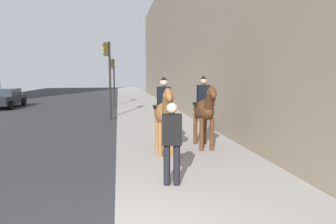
{
  "coord_description": "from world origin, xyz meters",
  "views": [
    {
      "loc": [
        -3.63,
        -0.1,
        2.34
      ],
      "look_at": [
        4.0,
        -1.39,
        1.4
      ],
      "focal_mm": 31.31,
      "sensor_mm": 36.0,
      "label": 1
    }
  ],
  "objects_px": {
    "mounted_horse_far": "(204,109)",
    "traffic_light_far_curb": "(113,75)",
    "traffic_light_near_curb": "(108,68)",
    "pedestrian_greeting": "(172,138)",
    "mounted_horse_near": "(164,112)",
    "car_near_lane": "(4,98)"
  },
  "relations": [
    {
      "from": "mounted_horse_far",
      "to": "traffic_light_near_curb",
      "type": "xyz_separation_m",
      "value": [
        7.5,
        3.13,
        1.44
      ]
    },
    {
      "from": "pedestrian_greeting",
      "to": "car_near_lane",
      "type": "bearing_deg",
      "value": 37.71
    },
    {
      "from": "mounted_horse_near",
      "to": "pedestrian_greeting",
      "type": "relative_size",
      "value": 1.31
    },
    {
      "from": "mounted_horse_near",
      "to": "mounted_horse_far",
      "type": "xyz_separation_m",
      "value": [
        0.45,
        -1.32,
        0.03
      ]
    },
    {
      "from": "pedestrian_greeting",
      "to": "traffic_light_far_curb",
      "type": "relative_size",
      "value": 0.46
    },
    {
      "from": "mounted_horse_near",
      "to": "mounted_horse_far",
      "type": "bearing_deg",
      "value": 110.53
    },
    {
      "from": "traffic_light_far_curb",
      "to": "mounted_horse_near",
      "type": "bearing_deg",
      "value": -173.55
    },
    {
      "from": "traffic_light_near_curb",
      "to": "pedestrian_greeting",
      "type": "bearing_deg",
      "value": -171.52
    },
    {
      "from": "mounted_horse_far",
      "to": "pedestrian_greeting",
      "type": "height_order",
      "value": "mounted_horse_far"
    },
    {
      "from": "pedestrian_greeting",
      "to": "mounted_horse_far",
      "type": "bearing_deg",
      "value": -17.99
    },
    {
      "from": "mounted_horse_far",
      "to": "traffic_light_far_curb",
      "type": "xyz_separation_m",
      "value": [
        14.58,
        3.02,
        1.14
      ]
    },
    {
      "from": "mounted_horse_near",
      "to": "pedestrian_greeting",
      "type": "height_order",
      "value": "mounted_horse_near"
    },
    {
      "from": "mounted_horse_far",
      "to": "traffic_light_near_curb",
      "type": "height_order",
      "value": "traffic_light_near_curb"
    },
    {
      "from": "car_near_lane",
      "to": "traffic_light_far_curb",
      "type": "relative_size",
      "value": 1.22
    },
    {
      "from": "pedestrian_greeting",
      "to": "car_near_lane",
      "type": "height_order",
      "value": "pedestrian_greeting"
    },
    {
      "from": "mounted_horse_far",
      "to": "pedestrian_greeting",
      "type": "xyz_separation_m",
      "value": [
        -2.98,
        1.57,
        -0.26
      ]
    },
    {
      "from": "pedestrian_greeting",
      "to": "mounted_horse_near",
      "type": "bearing_deg",
      "value": 4.24
    },
    {
      "from": "pedestrian_greeting",
      "to": "traffic_light_near_curb",
      "type": "xyz_separation_m",
      "value": [
        10.48,
        1.56,
        1.69
      ]
    },
    {
      "from": "car_near_lane",
      "to": "traffic_light_near_curb",
      "type": "distance_m",
      "value": 10.94
    },
    {
      "from": "mounted_horse_far",
      "to": "pedestrian_greeting",
      "type": "relative_size",
      "value": 1.32
    },
    {
      "from": "car_near_lane",
      "to": "traffic_light_near_curb",
      "type": "height_order",
      "value": "traffic_light_near_curb"
    },
    {
      "from": "mounted_horse_far",
      "to": "mounted_horse_near",
      "type": "bearing_deg",
      "value": -68.08
    }
  ]
}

